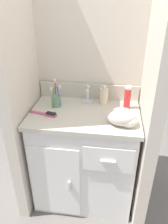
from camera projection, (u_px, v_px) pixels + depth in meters
name	position (u px, v px, depth m)	size (l,w,h in m)	color
ground_plane	(84.00, 193.00, 1.97)	(6.00, 6.00, 0.00)	slate
wall_back	(90.00, 64.00, 1.71)	(0.97, 0.08, 2.20)	beige
wall_left	(20.00, 74.00, 1.49)	(0.08, 0.59, 2.20)	beige
wall_right	(154.00, 80.00, 1.38)	(0.08, 0.59, 2.20)	beige
vanity	(84.00, 156.00, 1.75)	(0.79, 0.53, 0.83)	white
backsplash	(89.00, 91.00, 1.75)	(0.79, 0.02, 0.13)	beige
sink_faucet	(88.00, 97.00, 1.70)	(0.09, 0.09, 0.14)	silver
toothbrush_cup	(56.00, 100.00, 1.64)	(0.08, 0.11, 0.20)	gray
soap_dispenser	(104.00, 96.00, 1.67)	(0.06, 0.07, 0.16)	beige
shaving_cream_can	(127.00, 97.00, 1.59)	(0.05, 0.05, 0.18)	red
hairbrush	(47.00, 114.00, 1.53)	(0.21, 0.07, 0.03)	#C1517F
hand_towel	(123.00, 118.00, 1.40)	(0.20, 0.15, 0.11)	beige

